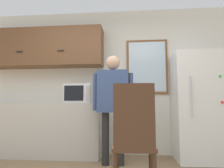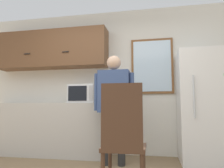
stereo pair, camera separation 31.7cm
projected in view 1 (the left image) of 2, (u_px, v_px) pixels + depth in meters
name	position (u px, v px, depth m)	size (l,w,h in m)	color
back_wall	(104.00, 81.00, 4.14)	(6.00, 0.06, 2.70)	silver
counter	(39.00, 129.00, 3.84)	(2.20, 0.57, 0.92)	#BCB7AD
upper_cabinets	(44.00, 48.00, 4.10)	(2.20, 0.40, 0.71)	brown
microwave	(79.00, 94.00, 3.82)	(0.47, 0.41, 0.32)	white
person	(113.00, 97.00, 3.30)	(0.62, 0.23, 1.64)	black
refrigerator	(199.00, 106.00, 3.54)	(0.81, 0.75, 1.73)	white
chair	(134.00, 136.00, 2.08)	(0.42, 0.42, 1.07)	#472D1E
window	(147.00, 67.00, 4.05)	(0.75, 0.05, 1.01)	brown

